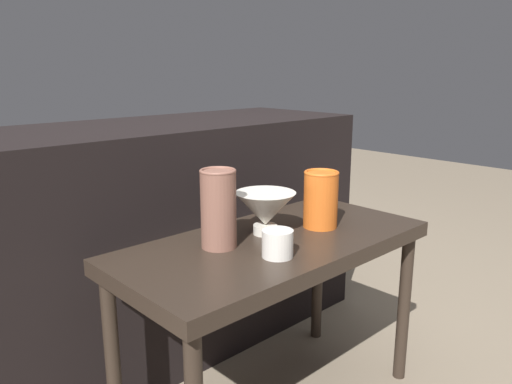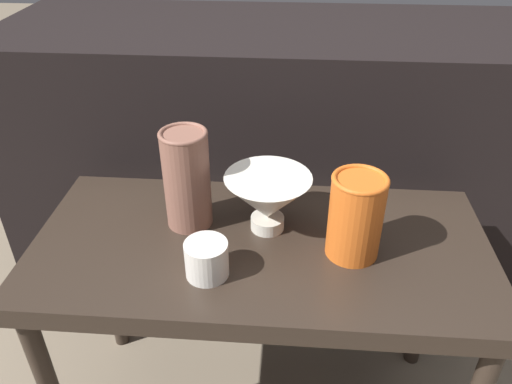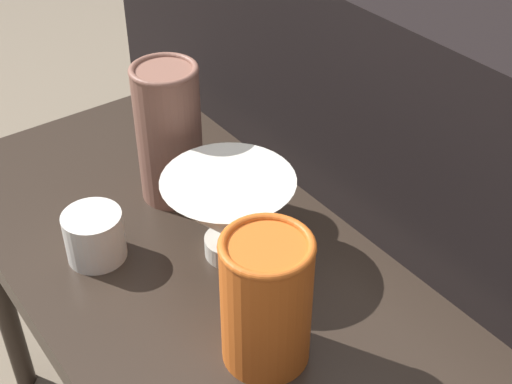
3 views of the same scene
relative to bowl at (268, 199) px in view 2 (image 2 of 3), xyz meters
The scene contains 6 objects.
table 0.13m from the bowl, 102.54° to the right, with size 0.84×0.40×0.50m.
couch_backdrop 0.51m from the bowl, 91.17° to the left, with size 1.38×0.50×0.75m.
bowl is the anchor object (origin of this frame).
vase_textured_left 0.15m from the bowl, behind, with size 0.09×0.09×0.19m.
vase_colorful_right 0.17m from the bowl, 21.16° to the right, with size 0.10×0.10×0.16m.
cup 0.17m from the bowl, 124.50° to the right, with size 0.07×0.07×0.06m.
Camera 2 is at (0.05, -0.72, 1.07)m, focal length 35.00 mm.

